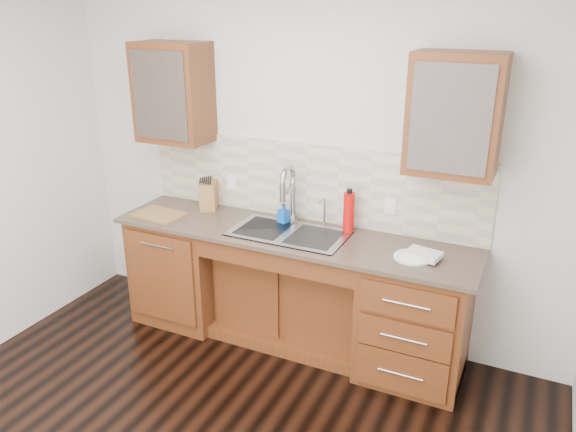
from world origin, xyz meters
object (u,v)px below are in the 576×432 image
at_px(soap_bottle, 283,213).
at_px(cutting_board, 159,214).
at_px(plate, 412,257).
at_px(water_bottle, 349,213).
at_px(knife_block, 209,195).

relative_size(soap_bottle, cutting_board, 0.42).
bearing_deg(cutting_board, plate, 1.90).
bearing_deg(water_bottle, cutting_board, -167.99).
xyz_separation_m(soap_bottle, water_bottle, (0.50, 0.04, 0.07)).
xyz_separation_m(soap_bottle, plate, (1.03, -0.20, -0.07)).
xyz_separation_m(water_bottle, plate, (0.53, -0.24, -0.14)).
bearing_deg(plate, cutting_board, -178.10).
bearing_deg(knife_block, cutting_board, -153.47).
height_order(water_bottle, knife_block, water_bottle).
relative_size(water_bottle, cutting_board, 0.79).
distance_m(soap_bottle, knife_block, 0.69).
xyz_separation_m(knife_block, cutting_board, (-0.27, -0.31, -0.10)).
relative_size(plate, cutting_board, 0.65).
bearing_deg(plate, water_bottle, 155.38).
bearing_deg(cutting_board, soap_bottle, 15.63).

